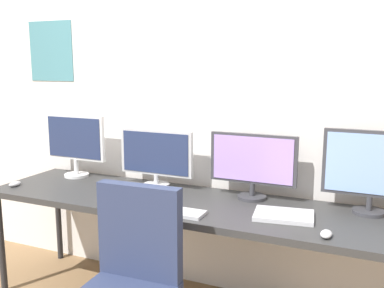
{
  "coord_description": "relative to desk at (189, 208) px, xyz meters",
  "views": [
    {
      "loc": [
        1.06,
        -1.74,
        1.57
      ],
      "look_at": [
        0.0,
        0.65,
        1.09
      ],
      "focal_mm": 40.8,
      "sensor_mm": 36.0,
      "label": 1
    }
  ],
  "objects": [
    {
      "name": "wall_back",
      "position": [
        -0.0,
        0.42,
        0.61
      ],
      "size": [
        5.08,
        0.11,
        2.6
      ],
      "color": "silver",
      "rests_on": "ground_plane"
    },
    {
      "name": "desk",
      "position": [
        0.0,
        0.0,
        0.0
      ],
      "size": [
        2.68,
        0.68,
        0.74
      ],
      "color": "#333333",
      "rests_on": "ground_plane"
    },
    {
      "name": "monitor_far_left",
      "position": [
        -1.02,
        0.21,
        0.31
      ],
      "size": [
        0.5,
        0.18,
        0.46
      ],
      "color": "silver",
      "rests_on": "desk"
    },
    {
      "name": "monitor_center_left",
      "position": [
        -0.34,
        0.21,
        0.26
      ],
      "size": [
        0.54,
        0.18,
        0.39
      ],
      "color": "silver",
      "rests_on": "desk"
    },
    {
      "name": "monitor_center_right",
      "position": [
        0.34,
        0.21,
        0.27
      ],
      "size": [
        0.55,
        0.18,
        0.41
      ],
      "color": "#38383D",
      "rests_on": "desk"
    },
    {
      "name": "monitor_far_right",
      "position": [
        1.02,
        0.21,
        0.31
      ],
      "size": [
        0.53,
        0.18,
        0.47
      ],
      "color": "#38383D",
      "rests_on": "desk"
    },
    {
      "name": "keyboard_main",
      "position": [
        0.0,
        -0.23,
        0.06
      ],
      "size": [
        0.38,
        0.13,
        0.02
      ],
      "primitive_type": "cube",
      "color": "silver",
      "rests_on": "desk"
    },
    {
      "name": "mouse_left_side",
      "position": [
        0.85,
        -0.24,
        0.06
      ],
      "size": [
        0.06,
        0.1,
        0.03
      ],
      "primitive_type": "ellipsoid",
      "color": "silver",
      "rests_on": "desk"
    },
    {
      "name": "mouse_right_side",
      "position": [
        -1.24,
        -0.18,
        0.06
      ],
      "size": [
        0.06,
        0.1,
        0.03
      ],
      "primitive_type": "ellipsoid",
      "color": "silver",
      "rests_on": "desk"
    },
    {
      "name": "laptop_closed",
      "position": [
        0.6,
        -0.05,
        0.06
      ],
      "size": [
        0.35,
        0.26,
        0.02
      ],
      "primitive_type": "cube",
      "rotation": [
        0.0,
        0.0,
        0.15
      ],
      "color": "silver",
      "rests_on": "desk"
    }
  ]
}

